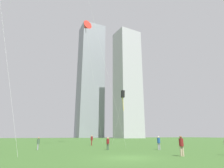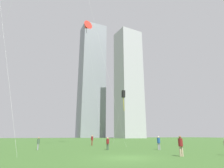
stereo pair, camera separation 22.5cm
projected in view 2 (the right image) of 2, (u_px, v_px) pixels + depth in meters
ground at (127, 158)px, 15.46m from camera, size 280.00×280.00×0.00m
person_standing_0 at (181, 144)px, 16.79m from camera, size 0.39×0.39×1.77m
person_standing_2 at (92, 139)px, 34.89m from camera, size 0.41×0.41×1.85m
person_standing_3 at (159, 142)px, 24.42m from camera, size 0.38×0.38×1.71m
person_standing_5 at (108, 143)px, 24.05m from camera, size 0.35×0.35×1.58m
person_standing_6 at (38, 143)px, 24.10m from camera, size 0.35×0.35×1.57m
kite_flying_4 at (123, 94)px, 45.37m from camera, size 3.02×0.71×12.44m
kite_flying_5 at (86, 26)px, 49.02m from camera, size 7.27×3.55×30.84m
distant_highrise_0 at (92, 78)px, 166.38m from camera, size 21.75×18.20×101.77m
distant_highrise_1 at (129, 82)px, 135.70m from camera, size 18.55×16.26×78.92m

